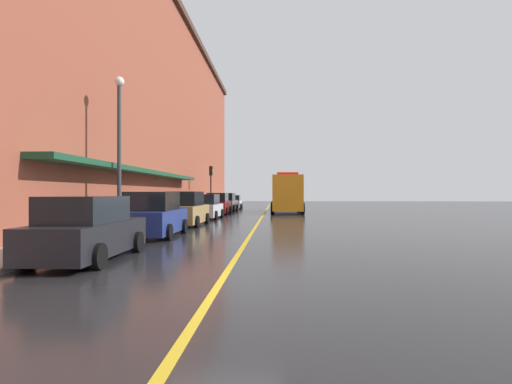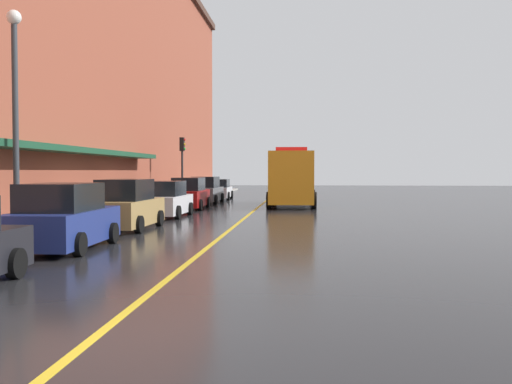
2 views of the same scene
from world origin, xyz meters
TOP-DOWN VIEW (x-y plane):
  - ground_plane at (0.00, 25.00)m, footprint 112.00×112.00m
  - sidewalk_left at (-6.20, 25.00)m, footprint 2.40×70.00m
  - lane_center_stripe at (0.00, 25.00)m, footprint 0.16×70.00m
  - brick_building_left at (-14.38, 24.00)m, footprint 15.13×64.00m
  - parked_car_1 at (-4.02, 8.42)m, footprint 2.20×4.46m
  - parked_car_2 at (-3.93, 13.98)m, footprint 2.04×4.39m
  - parked_car_3 at (-3.87, 19.87)m, footprint 2.08×4.26m
  - parked_car_4 at (-3.90, 25.76)m, footprint 2.00×4.72m
  - parked_car_5 at (-3.96, 31.85)m, footprint 2.07×4.19m
  - parked_car_6 at (-3.86, 37.02)m, footprint 2.07×4.32m
  - utility_truck at (2.05, 29.50)m, footprint 2.95×9.32m
  - parking_meter_0 at (-5.35, 38.33)m, footprint 0.14×0.18m
  - parking_meter_1 at (-5.35, 31.36)m, footprint 0.14×0.18m
  - parking_meter_2 at (-5.35, 16.09)m, footprint 0.14×0.18m
  - street_lamp_left at (-5.95, 9.50)m, footprint 0.44×0.44m
  - traffic_light_near at (-5.29, 30.33)m, footprint 0.38×0.36m

SIDE VIEW (x-z plane):
  - ground_plane at x=0.00m, z-range 0.00..0.00m
  - lane_center_stripe at x=0.00m, z-range 0.00..0.01m
  - sidewalk_left at x=-6.20m, z-range 0.00..0.15m
  - parked_car_6 at x=-3.86m, z-range -0.05..1.54m
  - parked_car_3 at x=-3.87m, z-range -0.06..1.69m
  - parked_car_5 at x=-3.96m, z-range -0.07..1.76m
  - parked_car_4 at x=-3.90m, z-range -0.07..1.78m
  - parked_car_1 at x=-4.02m, z-range -0.07..1.82m
  - parked_car_2 at x=-3.93m, z-range -0.07..1.84m
  - parking_meter_0 at x=-5.35m, z-range 0.39..1.72m
  - parking_meter_1 at x=-5.35m, z-range 0.39..1.72m
  - parking_meter_2 at x=-5.35m, z-range 0.39..1.72m
  - utility_truck at x=2.05m, z-range -0.08..3.53m
  - traffic_light_near at x=-5.29m, z-range 1.01..5.31m
  - street_lamp_left at x=-5.95m, z-range 0.93..7.87m
  - brick_building_left at x=-14.38m, z-range 0.01..18.37m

